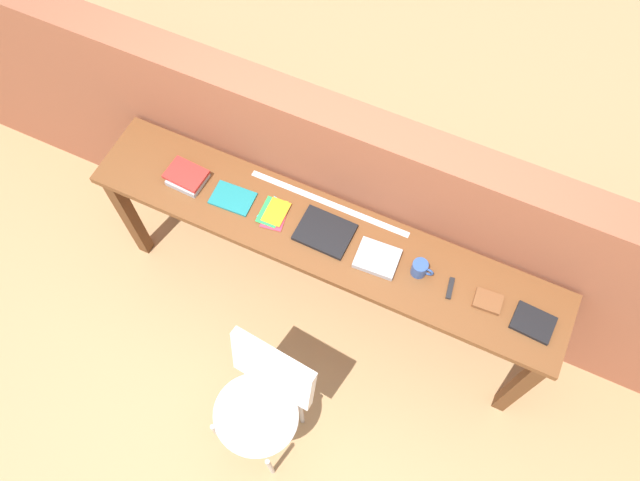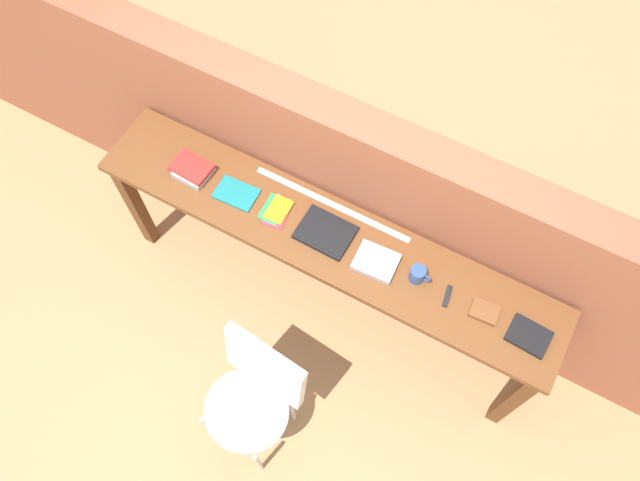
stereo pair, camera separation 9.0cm
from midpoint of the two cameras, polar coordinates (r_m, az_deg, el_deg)
The scene contains 14 objects.
ground_plane at distance 3.82m, azimuth -1.14°, elevation -9.05°, with size 40.00×40.00×0.00m, color tan.
brick_wall_back at distance 3.41m, azimuth 3.91°, elevation 3.63°, with size 6.00×0.20×1.40m, color #935138.
sideboard at distance 3.23m, azimuth 1.22°, elevation -0.60°, with size 2.50×0.44×0.88m.
chair_white_moulded at distance 3.20m, azimuth -5.31°, elevation -13.94°, with size 0.48×0.49×0.89m.
book_stack_leftmost at distance 3.32m, azimuth -10.80°, elevation 6.34°, with size 0.21×0.17×0.05m.
magazine_cycling at distance 3.23m, azimuth -6.86°, elevation 4.27°, with size 0.22×0.15×0.01m, color #19757A.
pamphlet_pile_colourful at distance 3.16m, azimuth -3.21°, elevation 2.80°, with size 0.15×0.19×0.01m.
book_open_centre at distance 3.09m, azimuth 1.28°, elevation 0.75°, with size 0.27×0.21×0.02m, color black.
book_grey_hardcover at distance 3.03m, azimuth 5.99°, elevation -1.97°, with size 0.20×0.17×0.03m, color #9E9EA3.
mug at distance 3.00m, azimuth 9.80°, elevation -3.10°, with size 0.11×0.08×0.09m.
multitool_folded at distance 3.03m, azimuth 12.40°, elevation -5.01°, with size 0.02×0.11×0.02m, color black.
leather_journal_brown at distance 3.04m, azimuth 15.63°, elevation -6.29°, with size 0.13×0.10×0.02m, color brown.
book_repair_rightmost at distance 3.06m, azimuth 19.36°, elevation -8.26°, with size 0.19×0.15×0.02m, color black.
ruler_metal_back_edge at distance 3.18m, azimuth 1.88°, elevation 3.34°, with size 0.88×0.03×0.00m, color silver.
Camera 2 is at (0.66, -0.95, 3.64)m, focal length 35.00 mm.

